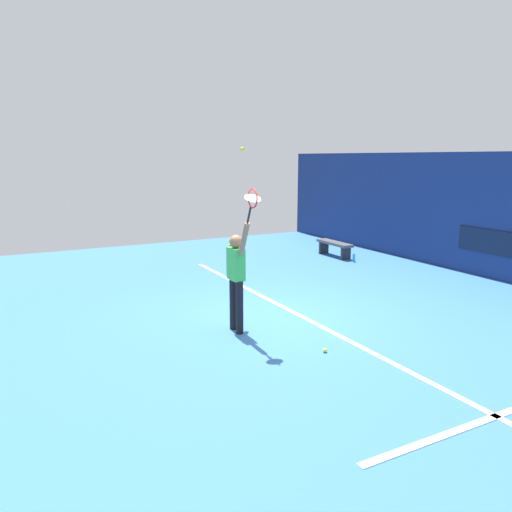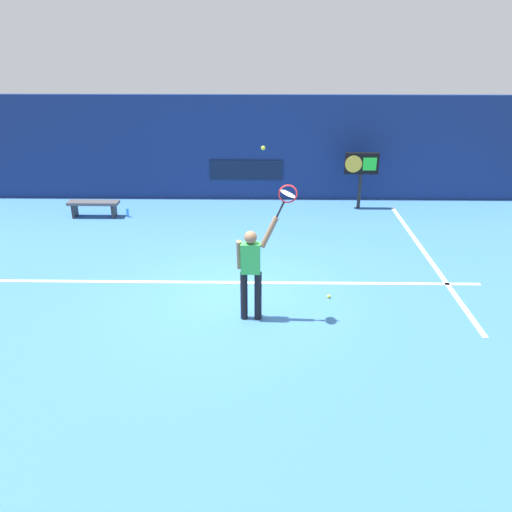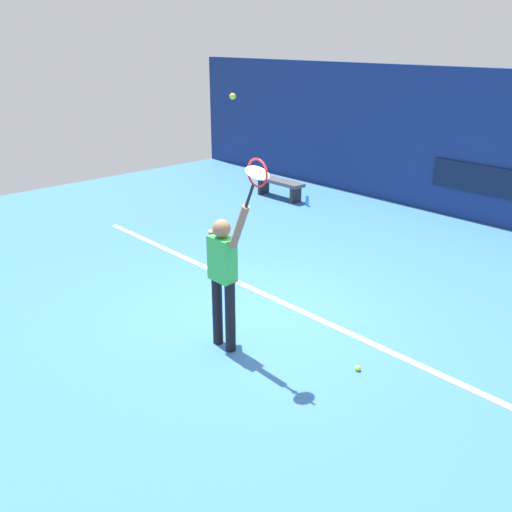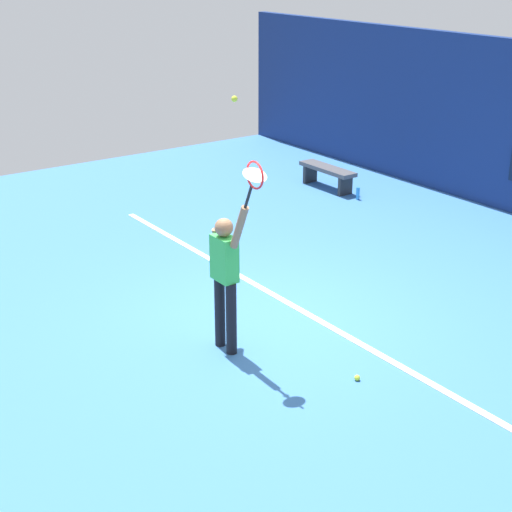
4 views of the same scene
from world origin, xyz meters
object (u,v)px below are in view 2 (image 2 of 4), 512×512
(tennis_player, at_px, (251,268))
(tennis_racket, at_px, (287,196))
(water_bottle, at_px, (128,213))
(spare_ball, at_px, (329,296))
(court_bench, at_px, (94,205))
(scoreboard_clock, at_px, (361,166))
(tennis_ball, at_px, (263,148))

(tennis_player, relative_size, tennis_racket, 3.15)
(water_bottle, bearing_deg, spare_ball, -42.58)
(tennis_racket, bearing_deg, spare_ball, 41.49)
(court_bench, distance_m, water_bottle, 0.95)
(tennis_racket, xyz_separation_m, water_bottle, (-4.18, 5.47, -2.20))
(spare_ball, bearing_deg, tennis_player, -152.06)
(tennis_player, distance_m, scoreboard_clock, 7.04)
(tennis_racket, height_order, spare_ball, tennis_racket)
(tennis_player, xyz_separation_m, court_bench, (-4.51, 5.47, -0.67))
(water_bottle, bearing_deg, tennis_racket, -52.59)
(court_bench, relative_size, spare_ball, 20.59)
(tennis_player, bearing_deg, court_bench, 129.55)
(tennis_racket, bearing_deg, scoreboard_clock, 69.44)
(tennis_ball, bearing_deg, water_bottle, 124.83)
(tennis_ball, bearing_deg, scoreboard_clock, 66.30)
(tennis_player, distance_m, water_bottle, 6.60)
(tennis_racket, xyz_separation_m, court_bench, (-5.11, 5.47, -1.98))
(tennis_racket, xyz_separation_m, spare_ball, (0.90, 0.80, -2.28))
(water_bottle, distance_m, spare_ball, 6.91)
(water_bottle, bearing_deg, court_bench, 180.00)
(scoreboard_clock, relative_size, water_bottle, 6.80)
(tennis_racket, bearing_deg, tennis_ball, 176.20)
(tennis_ball, distance_m, court_bench, 7.71)
(water_bottle, bearing_deg, tennis_player, -56.71)
(tennis_ball, relative_size, water_bottle, 0.28)
(court_bench, xyz_separation_m, spare_ball, (6.01, -4.67, -0.30))
(tennis_player, height_order, tennis_ball, tennis_ball)
(tennis_player, xyz_separation_m, spare_ball, (1.50, 0.79, -0.98))
(scoreboard_clock, distance_m, spare_ball, 5.90)
(tennis_player, relative_size, scoreboard_clock, 1.20)
(tennis_racket, relative_size, spare_ball, 9.13)
(tennis_player, distance_m, tennis_racket, 1.43)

